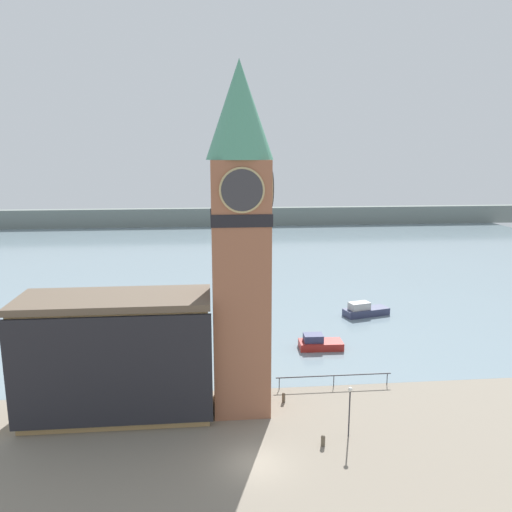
% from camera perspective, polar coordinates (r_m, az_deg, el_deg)
% --- Properties ---
extents(ground_plane, '(160.00, 160.00, 0.00)m').
position_cam_1_polar(ground_plane, '(35.19, -0.04, -22.59)').
color(ground_plane, gray).
extents(water, '(160.00, 120.00, 0.00)m').
position_cam_1_polar(water, '(101.40, -3.78, 0.30)').
color(water, gray).
rests_on(water, ground_plane).
extents(far_shoreline, '(180.00, 3.00, 5.00)m').
position_cam_1_polar(far_shoreline, '(140.51, -4.28, 4.48)').
color(far_shoreline, slate).
rests_on(far_shoreline, water).
extents(pier_railing, '(10.10, 0.08, 1.09)m').
position_cam_1_polar(pier_railing, '(44.69, 8.89, -13.47)').
color(pier_railing, '#232328').
rests_on(pier_railing, ground_plane).
extents(clock_tower, '(4.88, 4.88, 26.31)m').
position_cam_1_polar(clock_tower, '(37.08, -1.80, 2.60)').
color(clock_tower, '#935B42').
rests_on(clock_tower, ground_plane).
extents(pier_building, '(14.34, 5.81, 9.42)m').
position_cam_1_polar(pier_building, '(39.94, -15.59, -10.98)').
color(pier_building, '#A88451').
rests_on(pier_building, ground_plane).
extents(boat_near, '(4.52, 2.27, 1.55)m').
position_cam_1_polar(boat_near, '(52.75, 7.22, -9.85)').
color(boat_near, maroon).
rests_on(boat_near, water).
extents(boat_far, '(6.02, 3.42, 1.76)m').
position_cam_1_polar(boat_far, '(63.96, 12.29, -6.09)').
color(boat_far, '#333856').
rests_on(boat_far, water).
extents(mooring_bollard_near, '(0.28, 0.28, 0.81)m').
position_cam_1_polar(mooring_bollard_near, '(42.06, 3.18, -15.79)').
color(mooring_bollard_near, brown).
rests_on(mooring_bollard_near, ground_plane).
extents(mooring_bollard_far, '(0.31, 0.31, 0.79)m').
position_cam_1_polar(mooring_bollard_far, '(36.92, 7.67, -20.11)').
color(mooring_bollard_far, brown).
rests_on(mooring_bollard_far, ground_plane).
extents(lamp_post, '(0.32, 0.32, 3.77)m').
position_cam_1_polar(lamp_post, '(37.13, 10.66, -16.08)').
color(lamp_post, '#2D2D33').
rests_on(lamp_post, ground_plane).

